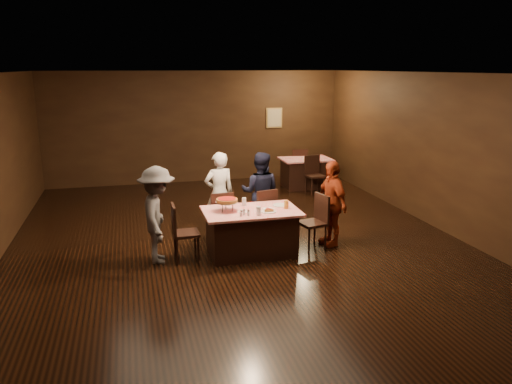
% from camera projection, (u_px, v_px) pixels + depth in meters
% --- Properties ---
extents(room, '(10.00, 10.04, 3.02)m').
position_uv_depth(room, '(235.00, 123.00, 8.72)').
color(room, black).
rests_on(room, ground).
extents(main_table, '(1.60, 1.00, 0.77)m').
position_uv_depth(main_table, '(251.00, 232.00, 8.44)').
color(main_table, red).
rests_on(main_table, ground).
extents(back_table, '(1.30, 0.90, 0.77)m').
position_uv_depth(back_table, '(305.00, 173.00, 13.11)').
color(back_table, red).
rests_on(back_table, ground).
extents(chair_far_left, '(0.46, 0.46, 0.95)m').
position_uv_depth(chair_far_left, '(220.00, 216.00, 9.03)').
color(chair_far_left, black).
rests_on(chair_far_left, ground).
extents(chair_far_right, '(0.50, 0.50, 0.95)m').
position_uv_depth(chair_far_right, '(262.00, 213.00, 9.22)').
color(chair_far_right, black).
rests_on(chair_far_right, ground).
extents(chair_end_left, '(0.43, 0.43, 0.95)m').
position_uv_depth(chair_end_left, '(186.00, 232.00, 8.15)').
color(chair_end_left, black).
rests_on(chair_end_left, ground).
extents(chair_end_right, '(0.50, 0.50, 0.95)m').
position_uv_depth(chair_end_right, '(312.00, 222.00, 8.69)').
color(chair_end_right, black).
rests_on(chair_end_right, ground).
extents(chair_back_near, '(0.46, 0.46, 0.95)m').
position_uv_depth(chair_back_near, '(315.00, 175.00, 12.43)').
color(chair_back_near, black).
rests_on(chair_back_near, ground).
extents(chair_back_far, '(0.45, 0.45, 0.95)m').
position_uv_depth(chair_back_far, '(298.00, 165.00, 13.66)').
color(chair_back_far, black).
rests_on(chair_back_far, ground).
extents(diner_white_jacket, '(0.62, 0.46, 1.57)m').
position_uv_depth(diner_white_jacket, '(219.00, 193.00, 9.39)').
color(diner_white_jacket, white).
rests_on(diner_white_jacket, ground).
extents(diner_navy_hoodie, '(0.93, 0.85, 1.55)m').
position_uv_depth(diner_navy_hoodie, '(260.00, 192.00, 9.52)').
color(diner_navy_hoodie, black).
rests_on(diner_navy_hoodie, ground).
extents(diner_grey_knit, '(0.67, 1.07, 1.58)m').
position_uv_depth(diner_grey_knit, '(158.00, 215.00, 8.00)').
color(diner_grey_knit, '#56555A').
rests_on(diner_grey_knit, ground).
extents(diner_red_shirt, '(0.49, 0.93, 1.52)m').
position_uv_depth(diner_red_shirt, '(331.00, 203.00, 8.79)').
color(diner_red_shirt, '#973115').
rests_on(diner_red_shirt, ground).
extents(pizza_stand, '(0.38, 0.38, 0.22)m').
position_uv_depth(pizza_stand, '(227.00, 200.00, 8.25)').
color(pizza_stand, black).
rests_on(pizza_stand, main_table).
extents(plate_with_slice, '(0.25, 0.25, 0.06)m').
position_uv_depth(plate_with_slice, '(268.00, 211.00, 8.23)').
color(plate_with_slice, white).
rests_on(plate_with_slice, main_table).
extents(plate_empty, '(0.25, 0.25, 0.01)m').
position_uv_depth(plate_empty, '(280.00, 205.00, 8.62)').
color(plate_empty, white).
rests_on(plate_empty, main_table).
extents(glass_front_left, '(0.08, 0.08, 0.14)m').
position_uv_depth(glass_front_left, '(259.00, 211.00, 8.06)').
color(glass_front_left, silver).
rests_on(glass_front_left, main_table).
extents(glass_amber, '(0.08, 0.08, 0.14)m').
position_uv_depth(glass_amber, '(286.00, 204.00, 8.43)').
color(glass_amber, '#BF7F26').
rests_on(glass_amber, main_table).
extents(glass_back, '(0.08, 0.08, 0.14)m').
position_uv_depth(glass_back, '(244.00, 202.00, 8.60)').
color(glass_back, silver).
rests_on(glass_back, main_table).
extents(condiments, '(0.17, 0.10, 0.09)m').
position_uv_depth(condiments, '(244.00, 213.00, 8.03)').
color(condiments, silver).
rests_on(condiments, main_table).
extents(napkin_center, '(0.19, 0.19, 0.01)m').
position_uv_depth(napkin_center, '(268.00, 209.00, 8.42)').
color(napkin_center, white).
rests_on(napkin_center, main_table).
extents(napkin_left, '(0.21, 0.21, 0.01)m').
position_uv_depth(napkin_left, '(243.00, 211.00, 8.26)').
color(napkin_left, white).
rests_on(napkin_left, main_table).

